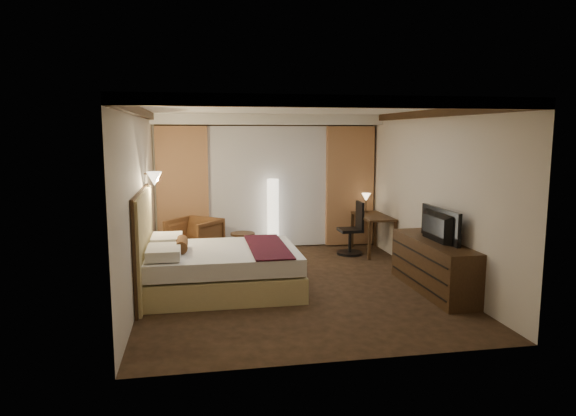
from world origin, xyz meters
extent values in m
cube|color=black|center=(0.00, 0.00, 0.00)|extent=(4.50, 5.50, 0.01)
cube|color=white|center=(0.00, 0.00, 2.70)|extent=(4.50, 5.50, 0.01)
cube|color=beige|center=(0.00, 2.75, 1.35)|extent=(4.50, 0.02, 2.70)
cube|color=beige|center=(-2.25, 0.00, 1.35)|extent=(0.02, 5.50, 2.70)
cube|color=beige|center=(2.25, 0.00, 1.35)|extent=(0.02, 5.50, 2.70)
cube|color=white|center=(0.00, 2.50, 2.60)|extent=(4.50, 0.50, 0.20)
cube|color=silver|center=(0.00, 2.67, 1.25)|extent=(2.48, 0.04, 2.45)
cube|color=#AD7A4F|center=(-1.70, 2.61, 1.25)|extent=(1.00, 0.14, 2.45)
cube|color=#AD7A4F|center=(1.70, 2.61, 1.25)|extent=(1.00, 0.14, 2.45)
imported|color=#553619|center=(-1.49, 1.98, 0.42)|extent=(1.12, 1.11, 0.84)
imported|color=black|center=(1.97, -0.67, 1.09)|extent=(0.65, 1.13, 0.15)
camera|label=1|loc=(-1.44, -7.59, 2.34)|focal=32.00mm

